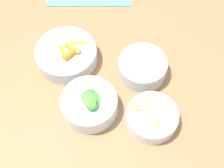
{
  "coord_description": "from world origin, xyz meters",
  "views": [
    {
      "loc": [
        0.02,
        -0.46,
        1.56
      ],
      "look_at": [
        0.07,
        0.02,
        0.76
      ],
      "focal_mm": 50.0,
      "sensor_mm": 36.0,
      "label": 1
    }
  ],
  "objects_px": {
    "bowl_carrots": "(67,54)",
    "bowl_greens": "(90,103)",
    "ruler": "(89,3)",
    "bowl_cookies": "(152,117)",
    "bowl_beans_hotdog": "(142,67)"
  },
  "relations": [
    {
      "from": "bowl_greens",
      "to": "bowl_beans_hotdog",
      "type": "height_order",
      "value": "bowl_greens"
    },
    {
      "from": "bowl_greens",
      "to": "ruler",
      "type": "bearing_deg",
      "value": 86.27
    },
    {
      "from": "bowl_greens",
      "to": "ruler",
      "type": "xyz_separation_m",
      "value": [
        0.03,
        0.43,
        -0.03
      ]
    },
    {
      "from": "bowl_beans_hotdog",
      "to": "bowl_cookies",
      "type": "height_order",
      "value": "bowl_beans_hotdog"
    },
    {
      "from": "bowl_cookies",
      "to": "ruler",
      "type": "bearing_deg",
      "value": 106.25
    },
    {
      "from": "bowl_greens",
      "to": "bowl_cookies",
      "type": "xyz_separation_m",
      "value": [
        0.17,
        -0.06,
        -0.01
      ]
    },
    {
      "from": "bowl_cookies",
      "to": "ruler",
      "type": "xyz_separation_m",
      "value": [
        -0.14,
        0.49,
        -0.02
      ]
    },
    {
      "from": "bowl_carrots",
      "to": "ruler",
      "type": "relative_size",
      "value": 0.62
    },
    {
      "from": "bowl_beans_hotdog",
      "to": "ruler",
      "type": "distance_m",
      "value": 0.35
    },
    {
      "from": "bowl_beans_hotdog",
      "to": "bowl_carrots",
      "type": "bearing_deg",
      "value": 161.91
    },
    {
      "from": "bowl_carrots",
      "to": "ruler",
      "type": "height_order",
      "value": "bowl_carrots"
    },
    {
      "from": "bowl_carrots",
      "to": "bowl_greens",
      "type": "relative_size",
      "value": 1.19
    },
    {
      "from": "bowl_cookies",
      "to": "bowl_beans_hotdog",
      "type": "bearing_deg",
      "value": 89.88
    },
    {
      "from": "bowl_beans_hotdog",
      "to": "ruler",
      "type": "xyz_separation_m",
      "value": [
        -0.14,
        0.32,
        -0.03
      ]
    },
    {
      "from": "bowl_carrots",
      "to": "bowl_greens",
      "type": "height_order",
      "value": "bowl_greens"
    }
  ]
}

